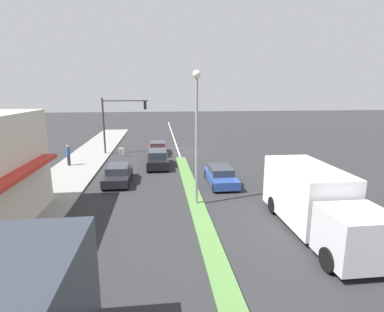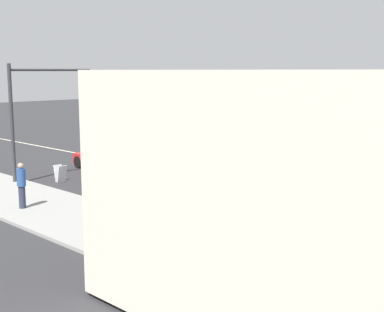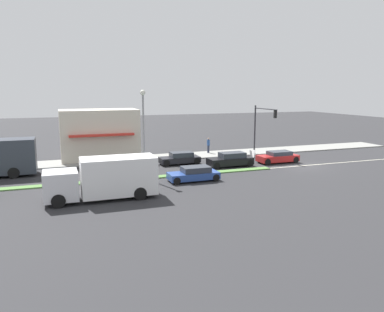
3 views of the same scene
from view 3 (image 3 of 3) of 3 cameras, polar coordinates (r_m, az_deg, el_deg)
ground_plane at (r=31.92m, az=-10.62°, el=-3.66°), size 160.00×160.00×0.00m
sidewalk_right at (r=40.57m, az=-13.40°, el=-0.75°), size 4.00×73.00×0.12m
median_strip at (r=31.81m, az=-26.88°, el=-4.54°), size 0.90×46.00×0.10m
lane_marking_center at (r=38.95m, az=16.50°, el=-1.42°), size 0.16×60.00×0.01m
building_corner_store at (r=41.63m, az=-13.91°, el=3.26°), size 4.99×8.12×5.29m
traffic_signal_main at (r=42.79m, az=10.53°, el=5.09°), size 4.59×0.34×5.60m
street_lamp at (r=31.51m, az=-7.42°, el=5.06°), size 0.44×0.44×7.37m
pedestrian at (r=44.20m, az=2.51°, el=1.69°), size 0.34×0.34×1.78m
warning_aframe_sign at (r=42.34m, az=9.18°, el=0.34°), size 0.45×0.53×0.84m
delivery_truck at (r=26.50m, az=-13.02°, el=-3.29°), size 2.44×7.50×2.87m
hatchback_red at (r=39.79m, az=12.97°, el=-0.15°), size 1.77×4.23×1.21m
sedan_dark at (r=38.11m, az=-1.85°, el=-0.35°), size 1.74×4.08×1.23m
suv_black at (r=37.14m, az=5.90°, el=-0.56°), size 1.78×4.44×1.39m
coupe_blue at (r=31.09m, az=0.31°, el=-2.76°), size 1.76×4.19×1.20m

